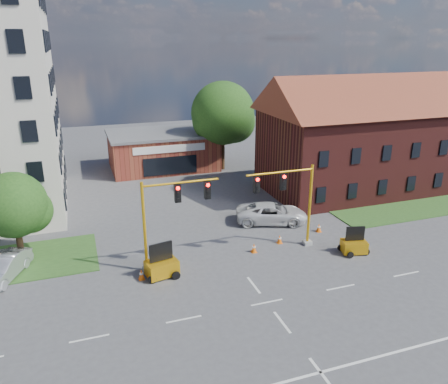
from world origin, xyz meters
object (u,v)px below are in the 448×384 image
Objects in this scene: signal_mast_east at (290,198)px; trailer_west at (162,266)px; signal_mast_west at (169,213)px; trailer_east at (354,245)px; pickup_white at (272,213)px.

signal_mast_east is 2.75× the size of trailer_west.
signal_mast_west and signal_mast_east have the same top height.
trailer_west is (-0.84, -1.01, -3.22)m from signal_mast_west.
trailer_east is (12.83, -2.29, -3.31)m from signal_mast_west.
signal_mast_east is 5.68m from pickup_white.
trailer_west is (-9.55, -1.01, -3.22)m from signal_mast_east.
signal_mast_east reaches higher than trailer_west.
trailer_east is (13.67, -1.28, -0.09)m from trailer_west.
trailer_west reaches higher than trailer_east.
trailer_east is at bearing -29.09° from signal_mast_east.
trailer_east is 0.33× the size of pickup_white.
pickup_white is (10.42, 5.70, 0.11)m from trailer_west.
pickup_white is at bearing 128.54° from trailer_east.
signal_mast_east is 5.76m from trailer_east.
signal_mast_west is 3.16× the size of trailer_east.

